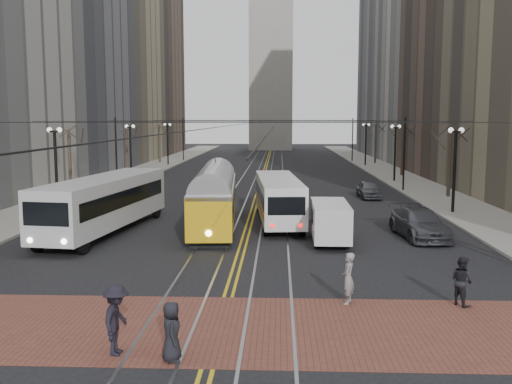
# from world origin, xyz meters

# --- Properties ---
(ground) EXTENTS (260.00, 260.00, 0.00)m
(ground) POSITION_xyz_m (0.00, 0.00, 0.00)
(ground) COLOR black
(ground) RESTS_ON ground
(sidewalk_left) EXTENTS (5.00, 140.00, 0.15)m
(sidewalk_left) POSITION_xyz_m (-15.00, 45.00, 0.07)
(sidewalk_left) COLOR gray
(sidewalk_left) RESTS_ON ground
(sidewalk_right) EXTENTS (5.00, 140.00, 0.15)m
(sidewalk_right) POSITION_xyz_m (15.00, 45.00, 0.07)
(sidewalk_right) COLOR gray
(sidewalk_right) RESTS_ON ground
(crosswalk_band) EXTENTS (25.00, 6.00, 0.01)m
(crosswalk_band) POSITION_xyz_m (0.00, -4.00, 0.01)
(crosswalk_band) COLOR brown
(crosswalk_band) RESTS_ON ground
(streetcar_rails) EXTENTS (4.80, 130.00, 0.02)m
(streetcar_rails) POSITION_xyz_m (0.00, 45.00, 0.00)
(streetcar_rails) COLOR gray
(streetcar_rails) RESTS_ON ground
(centre_lines) EXTENTS (0.42, 130.00, 0.01)m
(centre_lines) POSITION_xyz_m (0.00, 45.00, 0.01)
(centre_lines) COLOR gold
(centre_lines) RESTS_ON ground
(building_left_mid) EXTENTS (16.00, 20.00, 34.00)m
(building_left_mid) POSITION_xyz_m (-25.50, 46.00, 17.00)
(building_left_mid) COLOR slate
(building_left_mid) RESTS_ON ground
(building_left_far) EXTENTS (16.00, 20.00, 40.00)m
(building_left_far) POSITION_xyz_m (-25.50, 86.00, 20.00)
(building_left_far) COLOR brown
(building_left_far) RESTS_ON ground
(building_right_mid) EXTENTS (16.00, 20.00, 34.00)m
(building_right_mid) POSITION_xyz_m (25.50, 46.00, 17.00)
(building_right_mid) COLOR brown
(building_right_mid) RESTS_ON ground
(building_right_far) EXTENTS (16.00, 20.00, 40.00)m
(building_right_far) POSITION_xyz_m (25.50, 86.00, 20.00)
(building_right_far) COLOR slate
(building_right_far) RESTS_ON ground
(lamp_posts) EXTENTS (27.60, 57.20, 5.60)m
(lamp_posts) POSITION_xyz_m (-0.00, 28.75, 2.80)
(lamp_posts) COLOR black
(lamp_posts) RESTS_ON ground
(street_trees) EXTENTS (31.68, 53.28, 5.60)m
(street_trees) POSITION_xyz_m (0.00, 35.25, 2.80)
(street_trees) COLOR #382D23
(street_trees) RESTS_ON ground
(trolley_wires) EXTENTS (25.96, 120.00, 6.60)m
(trolley_wires) POSITION_xyz_m (0.00, 34.83, 3.77)
(trolley_wires) COLOR black
(trolley_wires) RESTS_ON ground
(transit_bus) EXTENTS (4.26, 12.93, 3.17)m
(transit_bus) POSITION_xyz_m (-8.01, 10.62, 1.59)
(transit_bus) COLOR silver
(transit_bus) RESTS_ON ground
(streetcar) EXTENTS (3.11, 12.55, 2.93)m
(streetcar) POSITION_xyz_m (-2.00, 12.48, 1.46)
(streetcar) COLOR gold
(streetcar) RESTS_ON ground
(rear_bus) EXTENTS (3.20, 10.89, 2.80)m
(rear_bus) POSITION_xyz_m (1.80, 14.22, 1.40)
(rear_bus) COLOR white
(rear_bus) RESTS_ON ground
(cargo_van) EXTENTS (1.90, 4.80, 2.11)m
(cargo_van) POSITION_xyz_m (4.50, 8.40, 1.06)
(cargo_van) COLOR silver
(cargo_van) RESTS_ON ground
(sedan_grey) EXTENTS (1.72, 4.15, 1.40)m
(sedan_grey) POSITION_xyz_m (9.21, 25.81, 0.70)
(sedan_grey) COLOR #45484E
(sedan_grey) RESTS_ON ground
(sedan_parked) EXTENTS (2.73, 5.64, 1.58)m
(sedan_parked) POSITION_xyz_m (9.50, 10.00, 0.79)
(sedan_parked) COLOR #3C3E44
(sedan_parked) RESTS_ON ground
(pedestrian_a) EXTENTS (0.67, 0.88, 1.62)m
(pedestrian_a) POSITION_xyz_m (-1.00, -6.50, 0.82)
(pedestrian_a) COLOR black
(pedestrian_a) RESTS_ON crosswalk_band
(pedestrian_b) EXTENTS (0.60, 0.75, 1.81)m
(pedestrian_b) POSITION_xyz_m (4.26, -1.50, 0.92)
(pedestrian_b) COLOR gray
(pedestrian_b) RESTS_ON crosswalk_band
(pedestrian_c) EXTENTS (0.98, 1.05, 1.72)m
(pedestrian_c) POSITION_xyz_m (8.18, -1.50, 0.87)
(pedestrian_c) COLOR black
(pedestrian_c) RESTS_ON crosswalk_band
(pedestrian_d) EXTENTS (0.79, 1.30, 1.96)m
(pedestrian_d) POSITION_xyz_m (-2.59, -6.14, 0.99)
(pedestrian_d) COLOR black
(pedestrian_d) RESTS_ON crosswalk_band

